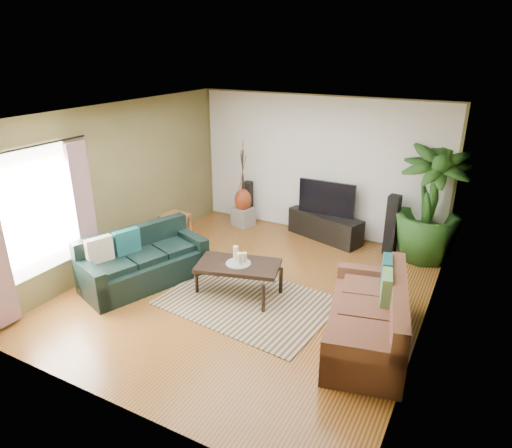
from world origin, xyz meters
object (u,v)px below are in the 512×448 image
Objects in this scene: vase at (243,200)px; side_table at (176,227)px; sofa_left at (144,258)px; potted_plant at (430,204)px; sofa_right at (366,313)px; speaker_left at (248,203)px; coffee_table at (239,279)px; television at (327,198)px; pedestal at (243,217)px; speaker_right at (392,225)px; tv_stand at (325,226)px.

vase is 0.97× the size of side_table.
potted_plant reaches higher than sofa_left.
sofa_right is at bearing -94.83° from potted_plant.
sofa_left is at bearing -92.12° from speaker_left.
television is at bearing 65.20° from coffee_table.
side_table is (-4.40, -1.37, -0.77)m from potted_plant.
potted_plant is 3.63m from vase.
sofa_left is 2.12× the size of speaker_left.
television is 1.21× the size of speaker_left.
pedestal is (-1.75, -0.14, -0.64)m from television.
potted_plant reaches higher than speaker_right.
vase is at bearing 102.52° from coffee_table.
potted_plant reaches higher than speaker_left.
sofa_right is 1.33× the size of tv_stand.
sofa_left is 1.28× the size of tv_stand.
pedestal is at bearing 0.00° from vase.
speaker_right is at bearing 40.70° from coffee_table.
television is (1.90, 3.03, 0.40)m from sofa_left.
television is at bearing -12.17° from sofa_left.
speaker_right is at bearing -0.18° from speaker_left.
speaker_right is (1.27, -0.08, 0.30)m from tv_stand.
sofa_left is 3.04m from speaker_left.
speaker_left is (-1.72, 0.00, 0.21)m from tv_stand.
sofa_right is 4.36m from pedestal.
sofa_right is 2.86m from speaker_right.
tv_stand is 1.76m from pedestal.
coffee_table is 2.46m from side_table.
sofa_left is 3.51m from sofa_right.
side_table is (-2.12, 1.23, 0.00)m from coffee_table.
vase is (-1.33, 2.49, 0.30)m from coffee_table.
pedestal is at bearing -157.72° from tv_stand.
sofa_right is at bearing -23.83° from coffee_table.
sofa_left is 2.91m from pedestal.
sofa_right is 5.29× the size of pedestal.
speaker_right is at bearing 1.09° from vase.
speaker_right is 4.05m from side_table.
vase is at bearing -142.50° from sofa_right.
vase is (-3.60, -0.11, -0.47)m from potted_plant.
pedestal is 0.78× the size of vase.
potted_plant reaches higher than coffee_table.
speaker_left is at bearing 75.10° from pedestal.
television reaches higher than tv_stand.
tv_stand is (-1.60, 2.92, -0.17)m from sofa_right.
sofa_right reaches higher than tv_stand.
coffee_table is 2.66m from tv_stand.
pedestal is (-1.75, -0.14, -0.06)m from tv_stand.
tv_stand is 3.11× the size of vase.
sofa_right is at bearing -20.21° from side_table.
television is 1.78m from vase.
speaker_right is at bearing -27.15° from sofa_left.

